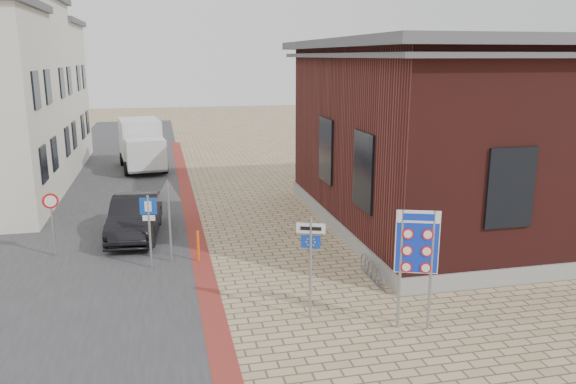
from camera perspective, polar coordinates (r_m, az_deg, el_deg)
name	(u,v)px	position (r m, az deg, el deg)	size (l,w,h in m)	color
ground	(301,324)	(13.77, 1.31, -13.25)	(120.00, 120.00, 0.00)	tan
road_strip	(110,192)	(27.72, -17.62, 0.04)	(7.00, 60.00, 0.02)	#38383A
curb_strip	(192,216)	(22.79, -9.78, -2.37)	(0.60, 40.00, 0.02)	maroon
brick_building	(487,131)	(22.56, 19.58, 5.89)	(13.00, 13.00, 6.80)	gray
townhouse_far	(19,92)	(36.83, -25.66, 9.13)	(7.40, 6.40, 8.30)	beige
bike_rack	(372,271)	(16.33, 8.54, -7.94)	(0.08, 1.80, 0.60)	slate
sedan	(135,217)	(20.48, -15.27, -2.43)	(1.54, 4.41, 1.45)	black
box_truck	(142,144)	(32.59, -14.65, 4.71)	(2.74, 5.44, 2.73)	slate
border_sign	(417,245)	(13.07, 12.97, -5.24)	(0.94, 0.37, 2.88)	gray
essen_sign	(311,251)	(13.43, 2.32, -6.05)	(0.66, 0.28, 2.56)	gray
parking_sign	(149,220)	(17.07, -13.94, -2.78)	(0.50, 0.13, 2.26)	gray
yield_sign	(168,200)	(17.33, -12.05, -0.82)	(0.92, 0.22, 2.59)	gray
speed_sign	(52,215)	(19.10, -22.87, -2.19)	(0.48, 0.14, 2.08)	gray
bollard	(198,246)	(17.66, -9.11, -5.47)	(0.09, 0.09, 0.99)	#FF5D0D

